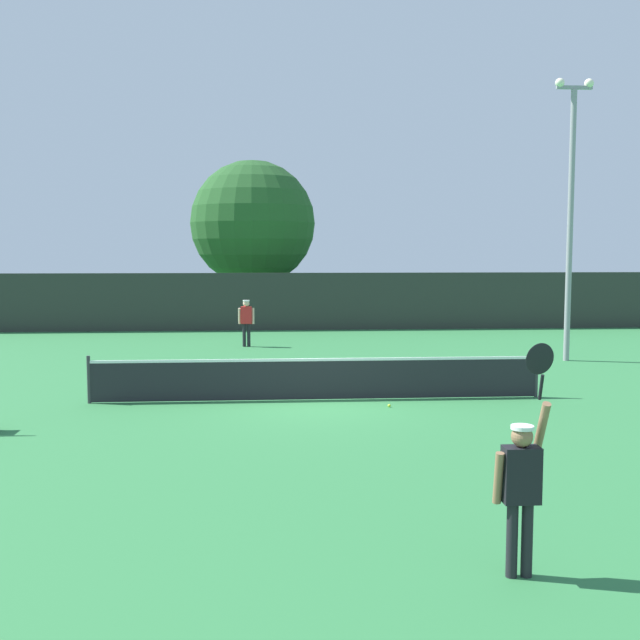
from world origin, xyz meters
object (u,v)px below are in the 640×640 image
(player_receiving, at_px, (246,318))
(light_pole, at_px, (571,203))
(player_serving, at_px, (522,477))
(large_tree, at_px, (253,223))
(tennis_ball, at_px, (389,406))
(parked_car_near, at_px, (319,303))

(player_receiving, height_order, light_pole, light_pole)
(player_serving, relative_size, large_tree, 0.32)
(player_receiving, relative_size, tennis_ball, 24.30)
(light_pole, bearing_deg, parked_car_near, 113.65)
(large_tree, bearing_deg, player_serving, -83.45)
(tennis_ball, bearing_deg, player_serving, -90.11)
(large_tree, xyz_separation_m, parked_car_near, (3.26, 1.59, -3.91))
(player_receiving, distance_m, light_pole, 11.46)
(player_serving, height_order, large_tree, large_tree)
(player_serving, bearing_deg, tennis_ball, 89.89)
(player_serving, height_order, player_receiving, player_serving)
(light_pole, relative_size, parked_car_near, 1.94)
(player_serving, distance_m, light_pole, 16.87)
(parked_car_near, bearing_deg, light_pole, -73.77)
(tennis_ball, relative_size, large_tree, 0.01)
(parked_car_near, bearing_deg, player_serving, -97.37)
(player_serving, xyz_separation_m, large_tree, (-3.29, 28.64, 3.62))
(player_receiving, distance_m, tennis_ball, 11.19)
(tennis_ball, distance_m, parked_car_near, 21.70)
(light_pole, xyz_separation_m, parked_car_near, (-6.65, 15.18, -4.07))
(tennis_ball, relative_size, parked_car_near, 0.02)
(large_tree, relative_size, parked_car_near, 1.74)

